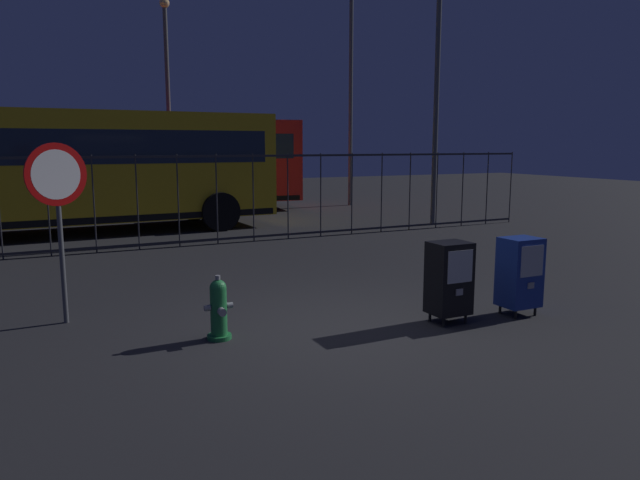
# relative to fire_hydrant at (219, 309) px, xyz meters

# --- Properties ---
(ground_plane) EXTENTS (60.00, 60.00, 0.00)m
(ground_plane) POSITION_rel_fire_hydrant_xyz_m (1.42, -0.30, -0.35)
(ground_plane) COLOR #262628
(fire_hydrant) EXTENTS (0.33, 0.32, 0.75)m
(fire_hydrant) POSITION_rel_fire_hydrant_xyz_m (0.00, 0.00, 0.00)
(fire_hydrant) COLOR #1E7238
(fire_hydrant) RESTS_ON ground_plane
(newspaper_box_primary) EXTENTS (0.48, 0.42, 1.02)m
(newspaper_box_primary) POSITION_rel_fire_hydrant_xyz_m (2.77, -0.61, 0.22)
(newspaper_box_primary) COLOR black
(newspaper_box_primary) RESTS_ON ground_plane
(newspaper_box_secondary) EXTENTS (0.48, 0.42, 1.02)m
(newspaper_box_secondary) POSITION_rel_fire_hydrant_xyz_m (3.81, -0.73, 0.22)
(newspaper_box_secondary) COLOR black
(newspaper_box_secondary) RESTS_ON ground_plane
(stop_sign) EXTENTS (0.71, 0.31, 2.23)m
(stop_sign) POSITION_rel_fire_hydrant_xyz_m (-1.55, 1.43, 1.25)
(stop_sign) COLOR #4C4F54
(stop_sign) RESTS_ON ground_plane
(fence_barrier) EXTENTS (18.03, 0.04, 2.00)m
(fence_barrier) POSITION_rel_fire_hydrant_xyz_m (1.42, 6.47, 0.67)
(fence_barrier) COLOR #2D2D33
(fence_barrier) RESTS_ON ground_plane
(bus_near) EXTENTS (10.58, 3.09, 3.00)m
(bus_near) POSITION_rel_fire_hydrant_xyz_m (-1.25, 9.47, 1.36)
(bus_near) COLOR gold
(bus_near) RESTS_ON ground_plane
(bus_far) EXTENTS (10.72, 3.74, 3.00)m
(bus_far) POSITION_rel_fire_hydrant_xyz_m (1.23, 13.62, 1.36)
(bus_far) COLOR red
(bus_far) RESTS_ON ground_plane
(street_light_near_left) EXTENTS (0.32, 0.32, 7.87)m
(street_light_near_left) POSITION_rel_fire_hydrant_xyz_m (8.25, 7.17, 4.16)
(street_light_near_left) COLOR #4C4F54
(street_light_near_left) RESTS_ON ground_plane
(street_light_near_right) EXTENTS (0.32, 0.32, 6.85)m
(street_light_near_right) POSITION_rel_fire_hydrant_xyz_m (2.37, 13.78, 3.63)
(street_light_near_right) COLOR #4C4F54
(street_light_near_right) RESTS_ON ground_plane
(street_light_far_left) EXTENTS (0.32, 0.32, 8.23)m
(street_light_far_left) POSITION_rel_fire_hydrant_xyz_m (8.62, 12.72, 4.34)
(street_light_far_left) COLOR #4C4F54
(street_light_far_left) RESTS_ON ground_plane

